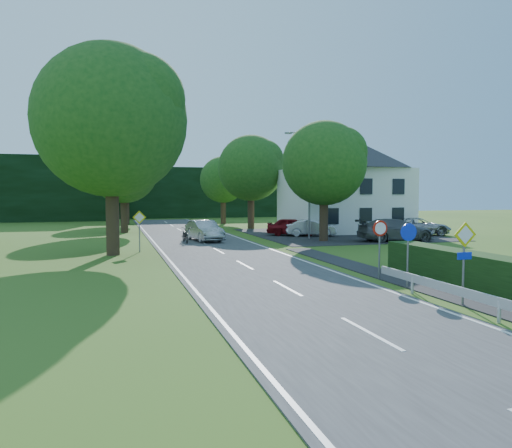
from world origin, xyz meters
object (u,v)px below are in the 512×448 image
object	(u,v)px
moving_car	(204,231)
parked_car_red	(293,227)
streetlight	(308,180)
parked_car_silver_b	(419,226)
parked_car_grey	(395,230)
motorcycle	(185,235)
parasol	(344,221)
parked_car_silver_a	(311,228)

from	to	relation	value
moving_car	parked_car_red	world-z (taller)	moving_car
streetlight	parked_car_silver_b	size ratio (longest dim) A/B	1.59
parked_car_red	moving_car	bearing A→B (deg)	133.72
moving_car	parked_car_red	distance (m)	8.10
streetlight	moving_car	size ratio (longest dim) A/B	1.79
streetlight	parked_car_red	bearing A→B (deg)	91.40
parked_car_grey	streetlight	bearing A→B (deg)	60.32
parked_car_red	motorcycle	bearing A→B (deg)	136.79
parked_car_silver_b	parked_car_red	bearing A→B (deg)	90.49
motorcycle	parked_car_grey	size ratio (longest dim) A/B	0.39
parked_car_red	parasol	world-z (taller)	parasol
parked_car_silver_b	parasol	size ratio (longest dim) A/B	2.39
parked_car_grey	parked_car_silver_b	distance (m)	6.07
parked_car_grey	parked_car_silver_a	bearing A→B (deg)	41.94
parasol	motorcycle	bearing A→B (deg)	-159.00
parasol	moving_car	bearing A→B (deg)	-160.81
moving_car	parked_car_grey	distance (m)	13.66
parked_car_red	streetlight	bearing A→B (deg)	-153.06
parked_car_silver_a	parked_car_silver_b	size ratio (longest dim) A/B	0.79
moving_car	parasol	size ratio (longest dim) A/B	2.12
motorcycle	parasol	distance (m)	15.73
motorcycle	parked_car_red	bearing A→B (deg)	20.17
parked_car_grey	parasol	world-z (taller)	parasol
parked_car_red	parked_car_silver_a	bearing A→B (deg)	-106.25
streetlight	motorcycle	xyz separation A→B (m)	(-9.26, -0.66, -3.87)
motorcycle	parked_car_silver_b	xyz separation A→B (m)	(19.20, 1.11, 0.15)
moving_car	parked_car_red	xyz separation A→B (m)	(7.69, 2.53, -0.02)
motorcycle	parasol	size ratio (longest dim) A/B	1.00
streetlight	parked_car_grey	bearing A→B (deg)	-33.26
streetlight	parasol	size ratio (longest dim) A/B	3.79
moving_car	parasol	xyz separation A→B (m)	(13.18, 4.59, 0.21)
streetlight	parked_car_red	world-z (taller)	streetlight
moving_car	parked_car_silver_b	size ratio (longest dim) A/B	0.89
parked_car_silver_a	parked_car_grey	distance (m)	6.90
parked_car_silver_a	parasol	xyz separation A→B (m)	(4.36, 3.07, 0.29)
motorcycle	parked_car_red	xyz separation A→B (m)	(9.19, 3.57, 0.16)
parked_car_grey	parked_car_silver_b	xyz separation A→B (m)	(4.60, 3.95, -0.09)
parked_car_silver_a	parasol	bearing A→B (deg)	-39.37
parked_car_silver_a	parked_car_silver_b	xyz separation A→B (m)	(8.88, -1.45, 0.05)
parked_car_red	parked_car_grey	size ratio (longest dim) A/B	0.77
parked_car_grey	parasol	distance (m)	8.48
streetlight	parked_car_silver_a	xyz separation A→B (m)	(1.06, 1.91, -3.77)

